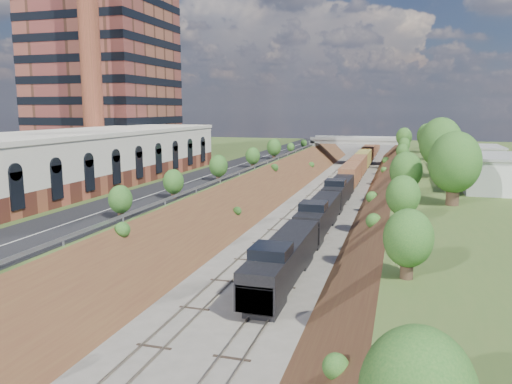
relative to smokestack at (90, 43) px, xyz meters
name	(u,v)px	position (x,y,z in m)	size (l,w,h in m)	color
platform_left	(126,182)	(3.00, 4.00, -22.50)	(44.00, 180.00, 5.00)	#415C26
embankment_left	(250,203)	(25.00, 4.00, -25.00)	(7.07, 180.00, 7.07)	brown
embankment_right	(394,211)	(47.00, 4.00, -25.00)	(7.07, 180.00, 7.07)	brown
rail_left_track	(302,206)	(33.40, 4.00, -24.91)	(1.58, 180.00, 0.18)	gray
rail_right_track	(336,208)	(38.60, 4.00, -24.91)	(1.58, 180.00, 0.18)	gray
road	(223,171)	(20.50, 4.00, -19.95)	(8.00, 180.00, 0.10)	black
guardrail	(247,169)	(24.60, 3.80, -19.45)	(0.10, 171.00, 0.70)	#99999E
commercial_building	(66,161)	(8.00, -18.00, -16.49)	(14.30, 62.30, 7.00)	brown
highrise_tower	(101,12)	(-8.00, 16.00, 7.88)	(22.00, 22.00, 53.90)	brown
smokestack	(90,43)	(0.00, 0.00, 0.00)	(3.20, 3.20, 40.00)	brown
overpass	(357,146)	(36.00, 66.00, -20.08)	(24.50, 8.30, 7.40)	gray
white_building_near	(501,174)	(59.50, -4.00, -18.00)	(9.00, 12.00, 4.00)	silver
white_building_far	(473,158)	(59.00, 18.00, -18.20)	(8.00, 10.00, 3.60)	silver
tree_right_large	(455,163)	(53.00, -16.00, -15.62)	(5.25, 5.25, 7.61)	#473323
tree_left_crest	(94,206)	(24.20, -36.00, -17.96)	(2.45, 2.45, 3.55)	#473323
freight_train	(357,166)	(38.60, 38.72, -22.46)	(2.94, 150.01, 4.55)	black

